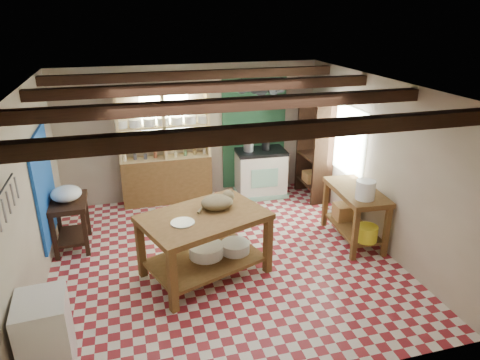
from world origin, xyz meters
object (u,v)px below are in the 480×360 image
object	(u,v)px
white_cabinet	(46,336)
cat	(217,202)
prep_table	(71,224)
work_table	(205,245)
stove	(260,173)
right_counter	(354,215)

from	to	relation	value
white_cabinet	cat	distance (m)	2.63
prep_table	work_table	bearing A→B (deg)	-35.79
work_table	stove	bearing A→B (deg)	36.52
stove	cat	size ratio (longest dim) A/B	2.14
prep_table	right_counter	distance (m)	4.49
stove	white_cabinet	size ratio (longest dim) A/B	1.10
work_table	stove	xyz separation A→B (m)	(1.62, 2.48, 0.01)
white_cabinet	right_counter	size ratio (longest dim) A/B	0.70
work_table	right_counter	xyz separation A→B (m)	(2.50, 0.31, -0.02)
right_counter	cat	world-z (taller)	cat
cat	work_table	bearing A→B (deg)	-178.69
stove	right_counter	size ratio (longest dim) A/B	0.78
cat	stove	bearing A→B (deg)	28.80
right_counter	stove	bearing A→B (deg)	115.68
prep_table	cat	xyz separation A→B (m)	(2.09, -1.16, 0.63)
work_table	white_cabinet	size ratio (longest dim) A/B	1.86
prep_table	right_counter	world-z (taller)	right_counter
work_table	right_counter	bearing A→B (deg)	-13.15
stove	white_cabinet	world-z (taller)	stove
prep_table	cat	world-z (taller)	cat
cat	prep_table	bearing A→B (deg)	120.74
work_table	cat	distance (m)	0.62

